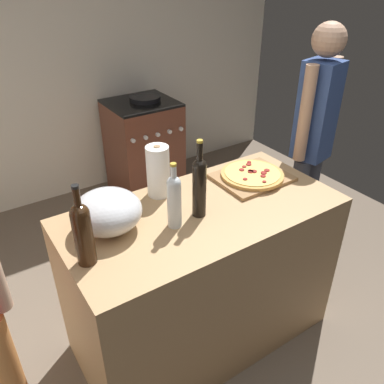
# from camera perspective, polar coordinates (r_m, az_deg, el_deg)

# --- Properties ---
(ground_plane) EXTENTS (4.37, 3.33, 0.02)m
(ground_plane) POSITION_cam_1_polar(r_m,az_deg,el_deg) (3.03, -5.69, -10.36)
(ground_plane) COLOR #6B5B4C
(kitchen_wall_rear) EXTENTS (4.37, 0.10, 2.60)m
(kitchen_wall_rear) POSITION_cam_1_polar(r_m,az_deg,el_deg) (3.67, -18.05, 18.79)
(kitchen_wall_rear) COLOR silver
(kitchen_wall_rear) RESTS_ON ground_plane
(counter) EXTENTS (1.41, 0.70, 0.90)m
(counter) POSITION_cam_1_polar(r_m,az_deg,el_deg) (2.24, 1.45, -12.14)
(counter) COLOR tan
(counter) RESTS_ON ground_plane
(cutting_board) EXTENTS (0.40, 0.32, 0.02)m
(cutting_board) POSITION_cam_1_polar(r_m,az_deg,el_deg) (2.25, 8.65, 2.09)
(cutting_board) COLOR #9E7247
(cutting_board) RESTS_ON counter
(pizza) EXTENTS (0.35, 0.35, 0.03)m
(pizza) POSITION_cam_1_polar(r_m,az_deg,el_deg) (2.24, 8.69, 2.56)
(pizza) COLOR tan
(pizza) RESTS_ON cutting_board
(mixing_bowl) EXTENTS (0.31, 0.31, 0.19)m
(mixing_bowl) POSITION_cam_1_polar(r_m,az_deg,el_deg) (1.81, -12.09, -2.76)
(mixing_bowl) COLOR #B2B2B7
(mixing_bowl) RESTS_ON counter
(paper_towel_roll) EXTENTS (0.12, 0.12, 0.28)m
(paper_towel_roll) POSITION_cam_1_polar(r_m,az_deg,el_deg) (2.03, -4.91, 3.00)
(paper_towel_roll) COLOR white
(paper_towel_roll) RESTS_ON counter
(wine_bottle_amber) EXTENTS (0.07, 0.07, 0.39)m
(wine_bottle_amber) POSITION_cam_1_polar(r_m,az_deg,el_deg) (1.84, 1.07, 1.11)
(wine_bottle_amber) COLOR black
(wine_bottle_amber) RESTS_ON counter
(wine_bottle_dark) EXTENTS (0.08, 0.08, 0.36)m
(wine_bottle_dark) POSITION_cam_1_polar(r_m,az_deg,el_deg) (1.61, -15.50, -5.47)
(wine_bottle_dark) COLOR #331E0F
(wine_bottle_dark) RESTS_ON counter
(wine_bottle_green) EXTENTS (0.07, 0.07, 0.32)m
(wine_bottle_green) POSITION_cam_1_polar(r_m,az_deg,el_deg) (1.77, -2.59, -1.01)
(wine_bottle_green) COLOR silver
(wine_bottle_green) RESTS_ON counter
(stove) EXTENTS (0.58, 0.57, 0.92)m
(stove) POSITION_cam_1_polar(r_m,az_deg,el_deg) (3.74, -6.96, 6.41)
(stove) COLOR brown
(stove) RESTS_ON ground_plane
(person_in_red) EXTENTS (0.36, 0.24, 1.67)m
(person_in_red) POSITION_cam_1_polar(r_m,az_deg,el_deg) (2.71, 17.00, 7.38)
(person_in_red) COLOR #383D4C
(person_in_red) RESTS_ON ground_plane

